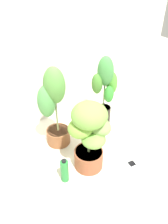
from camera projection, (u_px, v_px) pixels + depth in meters
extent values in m
plane|color=silver|center=(103.00, 148.00, 2.35)|extent=(8.00, 8.00, 0.00)
cube|color=silver|center=(62.00, 35.00, 2.40)|extent=(3.20, 0.01, 2.00)
cylinder|color=brown|center=(59.00, 136.00, 2.40)|extent=(0.26, 0.26, 0.17)
cylinder|color=#3D2F18|center=(58.00, 130.00, 2.36)|extent=(0.24, 0.24, 0.02)
cylinder|color=olive|center=(56.00, 106.00, 2.18)|extent=(0.02, 0.02, 0.61)
ellipsoid|color=#559140|center=(54.00, 86.00, 2.05)|extent=(0.23, 0.25, 0.38)
ellipsoid|color=#50954C|center=(47.00, 101.00, 2.12)|extent=(0.26, 0.26, 0.35)
cylinder|color=#995033|center=(89.00, 158.00, 2.10)|extent=(0.28, 0.28, 0.19)
cylinder|color=#3E2D1C|center=(89.00, 152.00, 2.05)|extent=(0.26, 0.26, 0.02)
cylinder|color=#5E7343|center=(89.00, 132.00, 1.92)|extent=(0.02, 0.02, 0.47)
ellipsoid|color=#76AF47|center=(89.00, 115.00, 1.82)|extent=(0.45, 0.45, 0.22)
ellipsoid|color=#7FB642|center=(80.00, 128.00, 1.87)|extent=(0.26, 0.25, 0.17)
ellipsoid|color=#83A659|center=(99.00, 127.00, 1.92)|extent=(0.26, 0.27, 0.16)
ellipsoid|color=#79B54D|center=(94.00, 139.00, 1.91)|extent=(0.26, 0.26, 0.14)
cylinder|color=#2A271D|center=(103.00, 114.00, 2.71)|extent=(0.18, 0.18, 0.21)
cylinder|color=#3F311A|center=(103.00, 108.00, 2.66)|extent=(0.17, 0.17, 0.02)
cylinder|color=olive|center=(105.00, 88.00, 2.50)|extent=(0.02, 0.02, 0.54)
ellipsoid|color=#438B43|center=(106.00, 71.00, 2.39)|extent=(0.23, 0.24, 0.35)
ellipsoid|color=#457E2F|center=(97.00, 84.00, 2.44)|extent=(0.14, 0.16, 0.24)
ellipsoid|color=#4C9732|center=(112.00, 83.00, 2.50)|extent=(0.16, 0.18, 0.28)
ellipsoid|color=green|center=(109.00, 94.00, 2.48)|extent=(0.16, 0.15, 0.21)
cube|color=white|center=(132.00, 164.00, 2.15)|extent=(0.09, 0.09, 0.02)
cube|color=black|center=(132.00, 163.00, 2.14)|extent=(0.07, 0.07, 0.00)
cylinder|color=#288237|center=(65.00, 171.00, 1.95)|extent=(0.07, 0.07, 0.23)
cylinder|color=black|center=(64.00, 161.00, 1.88)|extent=(0.04, 0.04, 0.02)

